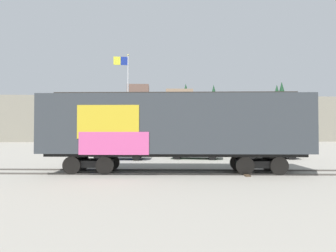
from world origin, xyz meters
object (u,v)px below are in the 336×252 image
Objects in this scene: freight_car at (174,126)px; flagpole at (126,91)px; parked_car_green at (195,148)px; parked_car_black at (268,148)px; parked_car_blue at (119,149)px.

freight_car is 13.23m from flagpole.
flagpole is at bearing 141.62° from parked_car_green.
parked_car_black is (8.17, 7.17, -1.65)m from freight_car.
flagpole is 14.20m from parked_car_black.
flagpole is at bearing 108.58° from freight_car.
parked_car_green is (2.12, 7.16, -1.65)m from freight_car.
flagpole is at bearing 91.59° from parked_car_blue.
parked_car_blue is 0.95× the size of parked_car_black.
freight_car reaches higher than parked_car_blue.
parked_car_green is at bearing -179.87° from parked_car_black.
parked_car_blue is (0.14, -5.13, -5.36)m from flagpole.
parked_car_green is at bearing 2.38° from parked_car_blue.
parked_car_black is at bearing 41.29° from freight_car.
parked_car_blue is at bearing -88.41° from flagpole.
flagpole is at bearing 158.28° from parked_car_black.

